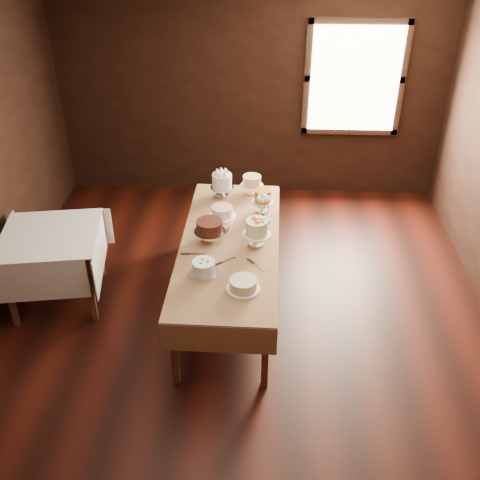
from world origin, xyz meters
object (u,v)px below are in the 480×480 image
object	(u,v)px
cake_flowers	(257,234)
cake_chocolate	(210,231)
cake_speckled	(252,185)
cake_cream	(243,285)
side_table	(51,243)
cake_server_e	(198,254)
cake_server_b	(259,267)
cake_server_d	(260,228)
cake_lattice	(222,213)
display_table	(230,247)
cake_meringue	(222,186)
cake_server_a	(229,260)
cake_caramel	(263,202)
flower_vase	(263,220)
cake_server_c	(230,225)
cake_swirl	(204,268)

from	to	relation	value
cake_flowers	cake_chocolate	bearing A→B (deg)	172.80
cake_speckled	cake_cream	distance (m)	1.74
side_table	cake_server_e	bearing A→B (deg)	-7.60
cake_chocolate	cake_server_b	world-z (taller)	cake_chocolate
cake_chocolate	cake_flowers	bearing A→B (deg)	-7.20
cake_chocolate	cake_server_d	bearing A→B (deg)	26.29
side_table	cake_server_e	size ratio (longest dim) A/B	4.48
cake_lattice	side_table	bearing A→B (deg)	-163.09
side_table	display_table	bearing A→B (deg)	0.66
cake_meringue	cake_server_e	world-z (taller)	cake_meringue
cake_speckled	cake_server_a	xyz separation A→B (m)	(-0.17, -1.31, -0.10)
cake_lattice	cake_flowers	world-z (taller)	cake_flowers
cake_flowers	cake_server_a	bearing A→B (deg)	-132.34
cake_caramel	flower_vase	bearing A→B (deg)	-88.18
display_table	cake_chocolate	xyz separation A→B (m)	(-0.19, 0.03, 0.16)
cake_caramel	flower_vase	distance (m)	0.30
display_table	cake_meringue	xyz separation A→B (m)	(-0.14, 0.93, 0.18)
cake_meringue	cake_caramel	bearing A→B (deg)	-35.91
cake_server_d	cake_server_e	size ratio (longest dim) A/B	1.00
display_table	cake_server_d	bearing A→B (deg)	42.65
display_table	cake_server_a	world-z (taller)	cake_server_a
cake_chocolate	cake_server_e	xyz separation A→B (m)	(-0.09, -0.25, -0.10)
cake_chocolate	cake_server_c	size ratio (longest dim) A/B	1.44
cake_cream	cake_server_c	distance (m)	1.05
cake_swirl	flower_vase	xyz separation A→B (m)	(0.51, 0.84, 0.01)
cake_swirl	flower_vase	distance (m)	0.98
cake_lattice	cake_server_c	distance (m)	0.21
cake_caramel	cake_server_b	world-z (taller)	cake_caramel
side_table	cake_server_d	bearing A→B (deg)	8.06
side_table	cake_server_d	world-z (taller)	side_table
cake_speckled	cake_lattice	world-z (taller)	cake_speckled
flower_vase	cake_cream	bearing A→B (deg)	-98.33
cake_caramel	cake_server_d	distance (m)	0.36
cake_meringue	cake_server_a	distance (m)	1.25
cake_server_a	cake_server_b	bearing A→B (deg)	-58.51
display_table	cake_speckled	distance (m)	1.04
side_table	cake_server_a	world-z (taller)	side_table
cake_cream	cake_server_e	distance (m)	0.68
cake_flowers	cake_server_b	bearing A→B (deg)	-84.75
cake_swirl	cake_server_e	xyz separation A→B (m)	(-0.09, 0.31, -0.06)
cake_server_e	cake_cream	bearing A→B (deg)	-53.14
cake_swirl	cake_server_a	bearing A→B (deg)	47.44
cake_lattice	cake_chocolate	world-z (taller)	cake_chocolate
cake_chocolate	cake_server_e	size ratio (longest dim) A/B	1.44
cake_meringue	cake_swirl	size ratio (longest dim) A/B	1.04
cake_meringue	cake_flowers	world-z (taller)	cake_flowers
cake_speckled	cake_cream	world-z (taller)	cake_speckled
cake_caramel	cake_cream	distance (m)	1.35
display_table	cake_caramel	size ratio (longest dim) A/B	9.06
cake_server_a	cake_server_c	xyz separation A→B (m)	(-0.03, 0.60, 0.00)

